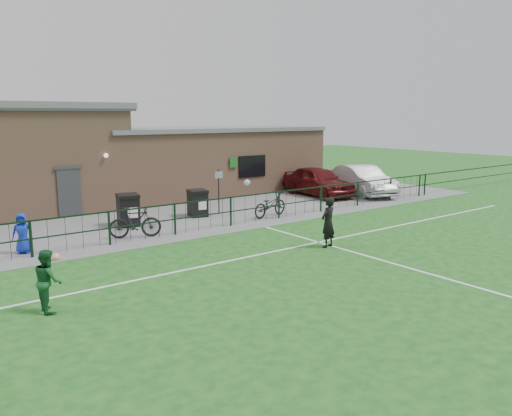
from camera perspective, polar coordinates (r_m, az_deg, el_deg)
ground at (r=13.65m, az=12.88°, el=-8.46°), size 90.00×90.00×0.00m
paving_strip at (r=24.31m, az=-12.16°, el=-0.06°), size 34.00×13.00×0.02m
pitch_line_touch at (r=19.38m, az=-5.00°, el=-2.56°), size 28.00×0.10×0.01m
pitch_line_mid at (r=16.38m, az=2.12°, el=-4.97°), size 28.00×0.10×0.01m
pitch_line_perp at (r=15.18m, az=17.80°, el=-6.75°), size 0.10×16.00×0.01m
perimeter_fence at (r=19.42m, az=-5.34°, el=-0.74°), size 28.00×0.10×1.20m
wheelie_bin_left at (r=20.62m, az=-14.40°, el=-0.33°), size 0.96×1.04×1.19m
wheelie_bin_right at (r=21.98m, az=-6.69°, el=0.46°), size 0.85×0.93×1.08m
sign_post at (r=22.40m, az=-4.28°, el=1.87°), size 0.08×0.08×2.00m
car_maroon at (r=27.70m, az=7.09°, el=3.08°), size 2.35×4.88×1.61m
car_silver at (r=28.50m, az=12.02°, el=3.15°), size 3.15×5.22×1.62m
bicycle_d at (r=18.53m, az=-13.66°, el=-1.61°), size 1.92×1.18×1.12m
bicycle_e at (r=21.76m, az=1.61°, el=0.36°), size 2.07×1.04×1.04m
spectator_child at (r=17.61m, az=-25.14°, el=-2.64°), size 0.75×0.64×1.30m
goalkeeper_kick at (r=16.91m, az=8.00°, el=-1.52°), size 1.80×3.15×2.12m
outfield_player at (r=12.30m, az=-22.69°, el=-7.65°), size 0.58×0.72×1.43m
ball_ground at (r=16.53m, az=-21.90°, el=-5.20°), size 0.23×0.23×0.23m
clubhouse at (r=26.43m, az=-16.85°, el=5.40°), size 24.25×5.40×4.96m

